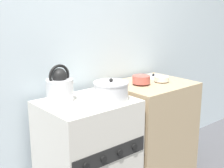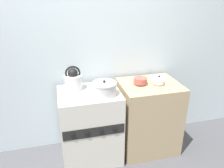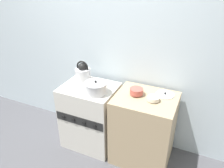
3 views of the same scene
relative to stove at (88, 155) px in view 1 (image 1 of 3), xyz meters
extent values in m
cube|color=silver|center=(0.00, 0.37, 0.82)|extent=(7.00, 0.06, 2.50)
cube|color=beige|center=(0.00, 0.00, 0.00)|extent=(0.66, 0.54, 0.86)
cube|color=black|center=(0.00, -0.27, 0.10)|extent=(0.64, 0.01, 0.11)
cylinder|color=black|center=(-0.21, -0.28, 0.10)|extent=(0.04, 0.02, 0.04)
cylinder|color=black|center=(-0.07, -0.28, 0.10)|extent=(0.04, 0.02, 0.04)
cylinder|color=black|center=(0.07, -0.28, 0.10)|extent=(0.04, 0.02, 0.04)
cylinder|color=black|center=(0.21, -0.28, 0.10)|extent=(0.04, 0.02, 0.04)
cube|color=tan|center=(0.71, 0.02, 0.01)|extent=(0.68, 0.57, 0.87)
cylinder|color=silver|center=(-0.15, 0.12, 0.51)|extent=(0.19, 0.19, 0.16)
sphere|color=black|center=(-0.15, 0.12, 0.62)|extent=(0.11, 0.11, 0.11)
torus|color=black|center=(-0.15, 0.12, 0.62)|extent=(0.17, 0.02, 0.17)
cone|color=silver|center=(-0.06, 0.12, 0.53)|extent=(0.10, 0.04, 0.08)
cylinder|color=silver|center=(0.15, -0.10, 0.49)|extent=(0.25, 0.25, 0.12)
cylinder|color=silver|center=(0.15, -0.10, 0.56)|extent=(0.26, 0.26, 0.01)
sphere|color=black|center=(0.15, -0.10, 0.58)|extent=(0.03, 0.03, 0.03)
cylinder|color=#B75147|center=(0.59, 0.03, 0.45)|extent=(0.07, 0.07, 0.01)
cylinder|color=#B75147|center=(0.59, 0.03, 0.49)|extent=(0.15, 0.15, 0.06)
cylinder|color=beige|center=(0.80, -0.02, 0.45)|extent=(0.06, 0.06, 0.01)
cylinder|color=beige|center=(0.80, -0.02, 0.48)|extent=(0.13, 0.13, 0.04)
cylinder|color=silver|center=(0.89, 0.16, 0.45)|extent=(0.21, 0.21, 0.01)
sphere|color=black|center=(0.89, 0.16, 0.47)|extent=(0.02, 0.02, 0.02)
camera|label=1|loc=(-1.26, -1.76, 1.10)|focal=50.00mm
camera|label=2|loc=(-0.28, -2.11, 1.43)|focal=35.00mm
camera|label=3|loc=(1.21, -2.00, 1.70)|focal=35.00mm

